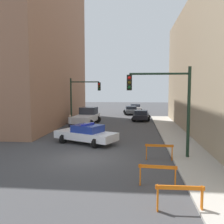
{
  "coord_description": "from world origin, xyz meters",
  "views": [
    {
      "loc": [
        2.94,
        -13.95,
        4.09
      ],
      "look_at": [
        0.79,
        7.66,
        2.03
      ],
      "focal_mm": 40.0,
      "sensor_mm": 36.0,
      "label": 1
    }
  ],
  "objects_px": {
    "parked_car_mid": "(131,110)",
    "barrier_mid": "(158,172)",
    "police_car": "(86,134)",
    "barrier_front": "(180,194)",
    "white_truck": "(87,116)",
    "traffic_light_far": "(81,95)",
    "parked_car_near": "(141,115)",
    "barrier_back": "(159,149)",
    "traffic_light_near": "(168,98)",
    "parked_car_far": "(135,107)",
    "pedestrian_crossing": "(70,123)"
  },
  "relations": [
    {
      "from": "traffic_light_near",
      "to": "white_truck",
      "type": "height_order",
      "value": "traffic_light_near"
    },
    {
      "from": "white_truck",
      "to": "parked_car_mid",
      "type": "bearing_deg",
      "value": 72.55
    },
    {
      "from": "parked_car_near",
      "to": "parked_car_far",
      "type": "xyz_separation_m",
      "value": [
        -0.89,
        12.96,
        0.0
      ]
    },
    {
      "from": "barrier_mid",
      "to": "barrier_back",
      "type": "xyz_separation_m",
      "value": [
        0.41,
        3.93,
        0.0
      ]
    },
    {
      "from": "pedestrian_crossing",
      "to": "barrier_front",
      "type": "distance_m",
      "value": 16.18
    },
    {
      "from": "parked_car_far",
      "to": "barrier_front",
      "type": "relative_size",
      "value": 2.78
    },
    {
      "from": "traffic_light_far",
      "to": "barrier_front",
      "type": "distance_m",
      "value": 20.88
    },
    {
      "from": "traffic_light_far",
      "to": "traffic_light_near",
      "type": "bearing_deg",
      "value": -57.83
    },
    {
      "from": "traffic_light_near",
      "to": "pedestrian_crossing",
      "type": "bearing_deg",
      "value": 135.31
    },
    {
      "from": "traffic_light_near",
      "to": "parked_car_near",
      "type": "relative_size",
      "value": 1.17
    },
    {
      "from": "parked_car_near",
      "to": "barrier_front",
      "type": "xyz_separation_m",
      "value": [
        0.85,
        -23.8,
        -0.06
      ]
    },
    {
      "from": "parked_car_mid",
      "to": "barrier_mid",
      "type": "bearing_deg",
      "value": -92.25
    },
    {
      "from": "parked_car_mid",
      "to": "barrier_back",
      "type": "distance_m",
      "value": 25.29
    },
    {
      "from": "police_car",
      "to": "barrier_back",
      "type": "relative_size",
      "value": 3.15
    },
    {
      "from": "parked_car_far",
      "to": "barrier_back",
      "type": "bearing_deg",
      "value": -92.36
    },
    {
      "from": "police_car",
      "to": "barrier_front",
      "type": "distance_m",
      "value": 11.14
    },
    {
      "from": "police_car",
      "to": "parked_car_far",
      "type": "height_order",
      "value": "police_car"
    },
    {
      "from": "parked_car_mid",
      "to": "barrier_back",
      "type": "bearing_deg",
      "value": -90.77
    },
    {
      "from": "police_car",
      "to": "barrier_back",
      "type": "xyz_separation_m",
      "value": [
        5.02,
        -3.8,
        -0.11
      ]
    },
    {
      "from": "traffic_light_far",
      "to": "police_car",
      "type": "relative_size",
      "value": 1.03
    },
    {
      "from": "traffic_light_near",
      "to": "white_truck",
      "type": "relative_size",
      "value": 0.94
    },
    {
      "from": "white_truck",
      "to": "pedestrian_crossing",
      "type": "height_order",
      "value": "white_truck"
    },
    {
      "from": "police_car",
      "to": "white_truck",
      "type": "distance_m",
      "value": 10.06
    },
    {
      "from": "police_car",
      "to": "barrier_mid",
      "type": "distance_m",
      "value": 9.0
    },
    {
      "from": "parked_car_near",
      "to": "barrier_mid",
      "type": "height_order",
      "value": "parked_car_near"
    },
    {
      "from": "traffic_light_far",
      "to": "parked_car_mid",
      "type": "xyz_separation_m",
      "value": [
        5.32,
        12.04,
        -2.72
      ]
    },
    {
      "from": "parked_car_far",
      "to": "pedestrian_crossing",
      "type": "bearing_deg",
      "value": -109.93
    },
    {
      "from": "traffic_light_near",
      "to": "parked_car_mid",
      "type": "height_order",
      "value": "traffic_light_near"
    },
    {
      "from": "traffic_light_far",
      "to": "parked_car_mid",
      "type": "relative_size",
      "value": 1.17
    },
    {
      "from": "police_car",
      "to": "parked_car_far",
      "type": "distance_m",
      "value": 27.11
    },
    {
      "from": "traffic_light_near",
      "to": "pedestrian_crossing",
      "type": "xyz_separation_m",
      "value": [
        -7.93,
        7.85,
        -2.67
      ]
    },
    {
      "from": "traffic_light_far",
      "to": "barrier_mid",
      "type": "relative_size",
      "value": 3.25
    },
    {
      "from": "pedestrian_crossing",
      "to": "barrier_back",
      "type": "bearing_deg",
      "value": -2.13
    },
    {
      "from": "police_car",
      "to": "pedestrian_crossing",
      "type": "height_order",
      "value": "pedestrian_crossing"
    },
    {
      "from": "barrier_mid",
      "to": "barrier_front",
      "type": "bearing_deg",
      "value": -75.69
    },
    {
      "from": "police_car",
      "to": "parked_car_near",
      "type": "relative_size",
      "value": 1.14
    },
    {
      "from": "barrier_mid",
      "to": "traffic_light_near",
      "type": "bearing_deg",
      "value": 78.24
    },
    {
      "from": "traffic_light_far",
      "to": "barrier_front",
      "type": "xyz_separation_m",
      "value": [
        7.68,
        -19.22,
        -2.78
      ]
    },
    {
      "from": "traffic_light_near",
      "to": "barrier_back",
      "type": "bearing_deg",
      "value": -142.11
    },
    {
      "from": "white_truck",
      "to": "parked_car_far",
      "type": "distance_m",
      "value": 17.86
    },
    {
      "from": "traffic_light_near",
      "to": "white_truck",
      "type": "xyz_separation_m",
      "value": [
        -7.47,
        13.29,
        -2.62
      ]
    },
    {
      "from": "traffic_light_near",
      "to": "barrier_mid",
      "type": "bearing_deg",
      "value": -101.76
    },
    {
      "from": "barrier_back",
      "to": "parked_car_far",
      "type": "bearing_deg",
      "value": 93.0
    },
    {
      "from": "barrier_back",
      "to": "barrier_front",
      "type": "bearing_deg",
      "value": -88.72
    },
    {
      "from": "parked_car_far",
      "to": "barrier_mid",
      "type": "xyz_separation_m",
      "value": [
        1.2,
        -34.62,
        -0.06
      ]
    },
    {
      "from": "traffic_light_near",
      "to": "barrier_back",
      "type": "relative_size",
      "value": 3.25
    },
    {
      "from": "pedestrian_crossing",
      "to": "barrier_front",
      "type": "relative_size",
      "value": 1.04
    },
    {
      "from": "barrier_front",
      "to": "parked_car_mid",
      "type": "bearing_deg",
      "value": 94.31
    },
    {
      "from": "white_truck",
      "to": "barrier_front",
      "type": "xyz_separation_m",
      "value": [
        7.12,
        -19.74,
        -0.29
      ]
    },
    {
      "from": "white_truck",
      "to": "parked_car_near",
      "type": "distance_m",
      "value": 7.48
    }
  ]
}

